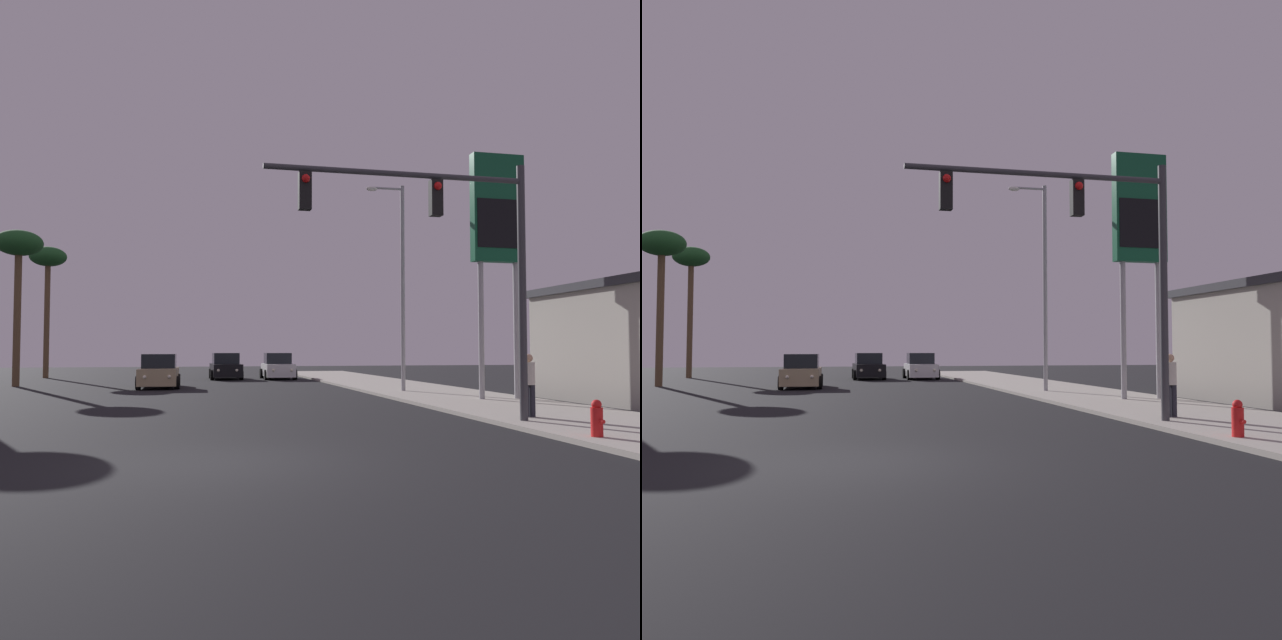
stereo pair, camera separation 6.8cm
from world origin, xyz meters
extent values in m
plane|color=black|center=(0.00, 0.00, 0.00)|extent=(120.00, 120.00, 0.00)
cube|color=#9E998E|center=(9.50, 10.00, 0.06)|extent=(5.00, 60.00, 0.12)
cube|color=tan|center=(-2.04, 21.35, 0.58)|extent=(1.87, 4.23, 0.80)
cube|color=black|center=(-2.04, 21.50, 1.33)|extent=(1.63, 2.03, 0.70)
cylinder|color=black|center=(-2.94, 20.05, 0.32)|extent=(0.24, 0.64, 0.64)
cylinder|color=black|center=(-1.14, 20.05, 0.32)|extent=(0.24, 0.64, 0.64)
cylinder|color=black|center=(-2.94, 22.65, 0.32)|extent=(0.24, 0.64, 0.64)
cylinder|color=black|center=(-1.14, 22.65, 0.32)|extent=(0.24, 0.64, 0.64)
sphere|color=#F2EACC|center=(-2.60, 19.23, 0.63)|extent=(0.18, 0.18, 0.18)
sphere|color=#F2EACC|center=(-1.48, 19.23, 0.63)|extent=(0.18, 0.18, 0.18)
cube|color=silver|center=(5.05, 29.36, 0.58)|extent=(1.90, 4.24, 0.80)
cube|color=black|center=(5.05, 29.51, 1.33)|extent=(1.65, 2.04, 0.70)
cylinder|color=black|center=(4.15, 28.06, 0.32)|extent=(0.24, 0.64, 0.64)
cylinder|color=black|center=(5.95, 28.06, 0.32)|extent=(0.24, 0.64, 0.64)
cylinder|color=black|center=(4.15, 30.66, 0.32)|extent=(0.24, 0.64, 0.64)
cylinder|color=black|center=(5.95, 30.66, 0.32)|extent=(0.24, 0.64, 0.64)
sphere|color=#F2EACC|center=(4.49, 27.24, 0.63)|extent=(0.18, 0.18, 0.18)
sphere|color=#F2EACC|center=(5.61, 27.24, 0.63)|extent=(0.18, 0.18, 0.18)
cube|color=black|center=(1.73, 29.85, 0.58)|extent=(1.92, 4.25, 0.80)
cube|color=black|center=(1.73, 30.00, 1.33)|extent=(1.66, 2.05, 0.70)
cylinder|color=black|center=(0.83, 28.54, 0.32)|extent=(0.24, 0.64, 0.64)
cylinder|color=black|center=(2.63, 28.54, 0.32)|extent=(0.24, 0.64, 0.64)
cylinder|color=black|center=(0.83, 31.15, 0.32)|extent=(0.24, 0.64, 0.64)
cylinder|color=black|center=(2.63, 31.15, 0.32)|extent=(0.24, 0.64, 0.64)
sphere|color=#F2EACC|center=(1.18, 27.73, 0.63)|extent=(0.18, 0.18, 0.18)
sphere|color=#F2EACC|center=(2.29, 27.73, 0.63)|extent=(0.18, 0.18, 0.18)
cylinder|color=#38383D|center=(7.69, 3.65, 3.37)|extent=(0.20, 0.20, 6.50)
cylinder|color=#38383D|center=(4.37, 3.65, 6.22)|extent=(6.63, 0.14, 0.14)
cube|color=black|center=(5.37, 3.65, 5.67)|extent=(0.30, 0.24, 0.90)
sphere|color=red|center=(5.37, 3.51, 5.94)|extent=(0.20, 0.20, 0.20)
cube|color=black|center=(2.05, 3.65, 5.67)|extent=(0.30, 0.24, 0.90)
sphere|color=red|center=(2.05, 3.51, 5.94)|extent=(0.20, 0.20, 0.20)
cylinder|color=#99999E|center=(8.54, 15.10, 4.62)|extent=(0.18, 0.18, 9.00)
cylinder|color=#99999E|center=(7.84, 15.10, 8.97)|extent=(1.40, 0.10, 0.10)
ellipsoid|color=silver|center=(7.14, 15.10, 8.92)|extent=(0.50, 0.24, 0.20)
cylinder|color=#99999E|center=(9.80, 10.20, 2.62)|extent=(0.20, 0.20, 5.00)
cylinder|color=#99999E|center=(11.20, 10.20, 2.62)|extent=(0.20, 0.20, 5.00)
cube|color=#0F4C2D|center=(10.50, 10.20, 7.12)|extent=(2.00, 0.40, 4.00)
cube|color=black|center=(10.50, 9.99, 6.52)|extent=(1.80, 0.03, 1.80)
cylinder|color=red|center=(7.61, 0.69, 0.42)|extent=(0.24, 0.24, 0.60)
sphere|color=red|center=(7.61, 0.69, 0.78)|extent=(0.20, 0.20, 0.20)
cylinder|color=red|center=(7.61, 0.52, 0.45)|extent=(0.08, 0.10, 0.08)
cylinder|color=#23232D|center=(8.18, 4.39, 0.54)|extent=(0.16, 0.16, 0.85)
cylinder|color=#23232D|center=(8.36, 4.39, 0.54)|extent=(0.16, 0.16, 0.85)
cylinder|color=beige|center=(8.27, 4.39, 1.27)|extent=(0.32, 0.32, 0.60)
sphere|color=tan|center=(8.27, 4.39, 1.68)|extent=(0.22, 0.22, 0.22)
cylinder|color=brown|center=(-9.98, 34.00, 3.85)|extent=(0.36, 0.36, 7.71)
ellipsoid|color=#1E5123|center=(-9.98, 34.00, 8.19)|extent=(2.40, 2.40, 1.32)
cylinder|color=brown|center=(-9.32, 24.00, 3.49)|extent=(0.36, 0.36, 6.98)
ellipsoid|color=#1E5123|center=(-9.32, 24.00, 7.46)|extent=(2.40, 2.40, 1.32)
camera|label=1|loc=(-0.61, -10.74, 1.91)|focal=35.00mm
camera|label=2|loc=(-0.54, -10.75, 1.91)|focal=35.00mm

